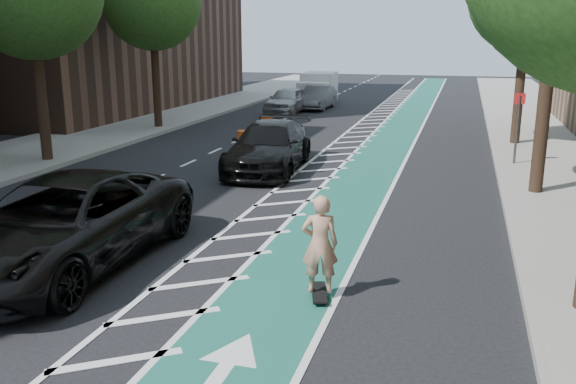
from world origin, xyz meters
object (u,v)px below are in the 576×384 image
(skateboarder, at_px, (320,244))
(suv_far, at_px, (269,147))
(barrel_a, at_px, (86,202))
(suv_near, at_px, (64,223))

(skateboarder, distance_m, suv_far, 10.18)
(suv_far, relative_size, barrel_a, 6.47)
(suv_near, distance_m, suv_far, 9.36)
(suv_near, relative_size, suv_far, 1.15)
(suv_far, height_order, barrel_a, suv_far)
(skateboarder, height_order, suv_near, skateboarder)
(skateboarder, xyz_separation_m, suv_near, (-5.02, 0.11, -0.11))
(suv_far, bearing_deg, suv_near, -101.21)
(skateboarder, xyz_separation_m, suv_far, (-3.90, 9.40, -0.19))
(suv_near, bearing_deg, barrel_a, 118.00)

